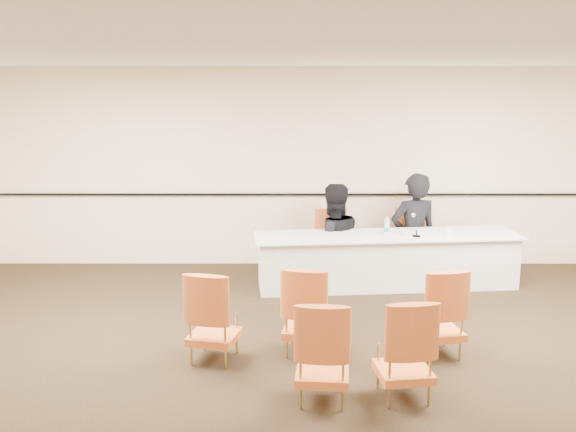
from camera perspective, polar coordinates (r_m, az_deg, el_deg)
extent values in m
plane|color=black|center=(6.28, 2.78, -14.39)|extent=(10.00, 10.00, 0.00)
plane|color=white|center=(5.64, 3.09, 14.11)|extent=(10.00, 10.00, 0.00)
cube|color=#FAE4C5|center=(9.72, 1.77, 4.30)|extent=(10.00, 0.04, 3.00)
cube|color=black|center=(9.74, 1.76, 1.93)|extent=(9.80, 0.04, 0.03)
imported|color=black|center=(9.57, 11.07, -2.07)|extent=(0.81, 0.63, 1.96)
imported|color=black|center=(9.33, 3.97, -2.80)|extent=(1.07, 0.92, 1.88)
cube|color=white|center=(8.88, 11.12, -1.72)|extent=(0.34, 0.28, 0.00)
cylinder|color=silver|center=(8.86, 10.48, -1.40)|extent=(0.08, 0.08, 0.10)
cylinder|color=white|center=(8.95, 14.12, -1.34)|extent=(0.10, 0.10, 0.13)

